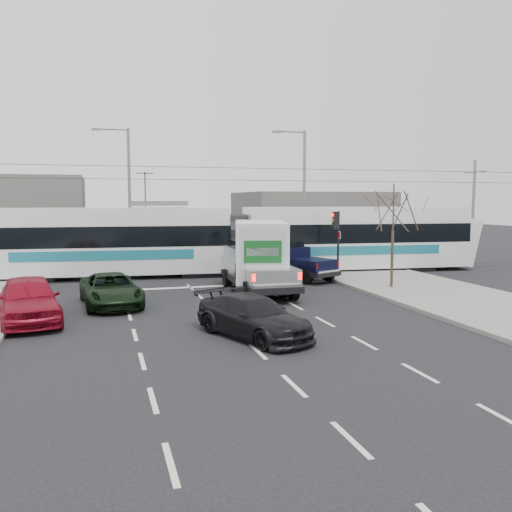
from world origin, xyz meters
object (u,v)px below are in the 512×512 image
object	(u,v)px
bare_tree	(393,212)
street_lamp_near	(302,189)
silver_pickup	(256,267)
green_car	(111,290)
street_lamp_far	(126,188)
dark_car	(253,317)
traffic_signal	(336,230)
navy_pickup	(293,261)
red_car	(29,299)
box_truck	(260,257)
tram	(236,239)

from	to	relation	value
bare_tree	street_lamp_near	distance (m)	11.58
bare_tree	silver_pickup	bearing A→B (deg)	167.85
silver_pickup	green_car	distance (m)	6.94
street_lamp_far	dark_car	world-z (taller)	street_lamp_far
street_lamp_far	bare_tree	bearing A→B (deg)	-48.88
traffic_signal	navy_pickup	world-z (taller)	traffic_signal
green_car	red_car	xyz separation A→B (m)	(-2.89, -2.36, 0.17)
bare_tree	green_car	xyz separation A→B (m)	(-13.21, -0.24, -3.13)
street_lamp_near	red_car	bearing A→B (deg)	-138.29
navy_pickup	street_lamp_near	bearing A→B (deg)	42.26
box_truck	green_car	bearing A→B (deg)	-151.29
green_car	red_car	bearing A→B (deg)	-146.72
traffic_signal	silver_pickup	xyz separation A→B (m)	(-5.36, -2.60, -1.54)
navy_pickup	green_car	world-z (taller)	navy_pickup
box_truck	tram	bearing A→B (deg)	101.25
street_lamp_far	navy_pickup	distance (m)	12.82
street_lamp_near	street_lamp_far	size ratio (longest dim) A/B	1.00
tram	navy_pickup	distance (m)	3.95
bare_tree	navy_pickup	distance (m)	6.46
navy_pickup	dark_car	xyz separation A→B (m)	(-5.64, -11.63, -0.35)
street_lamp_near	box_truck	bearing A→B (deg)	-120.86
tram	green_car	bearing A→B (deg)	-128.33
box_truck	dark_car	distance (m)	8.89
tram	box_truck	world-z (taller)	tram
box_truck	navy_pickup	size ratio (longest dim) A/B	1.37
red_car	dark_car	distance (m)	8.30
street_lamp_near	dark_car	size ratio (longest dim) A/B	1.97
silver_pickup	green_car	world-z (taller)	silver_pickup
street_lamp_far	traffic_signal	bearing A→B (deg)	-41.72
traffic_signal	green_car	distance (m)	12.97
box_truck	street_lamp_near	bearing A→B (deg)	73.40
silver_pickup	dark_car	xyz separation A→B (m)	(-2.48, -8.23, -0.54)
green_car	tram	bearing A→B (deg)	41.07
silver_pickup	red_car	distance (m)	10.41
silver_pickup	tram	bearing A→B (deg)	86.19
traffic_signal	street_lamp_far	bearing A→B (deg)	138.28
bare_tree	street_lamp_far	world-z (taller)	street_lamp_far
traffic_signal	street_lamp_far	distance (m)	14.47
dark_car	street_lamp_far	bearing A→B (deg)	75.03
street_lamp_far	red_car	world-z (taller)	street_lamp_far
street_lamp_near	bare_tree	bearing A→B (deg)	-88.58
green_car	street_lamp_near	bearing A→B (deg)	36.34
street_lamp_far	box_truck	world-z (taller)	street_lamp_far
street_lamp_near	silver_pickup	distance (m)	12.48
street_lamp_far	tram	size ratio (longest dim) A/B	0.31
tram	silver_pickup	distance (m)	6.28
navy_pickup	red_car	bearing A→B (deg)	-173.34
traffic_signal	navy_pickup	xyz separation A→B (m)	(-2.20, 0.79, -1.73)
bare_tree	dark_car	xyz separation A→B (m)	(-8.97, -6.84, -3.13)
traffic_signal	red_car	bearing A→B (deg)	-156.24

